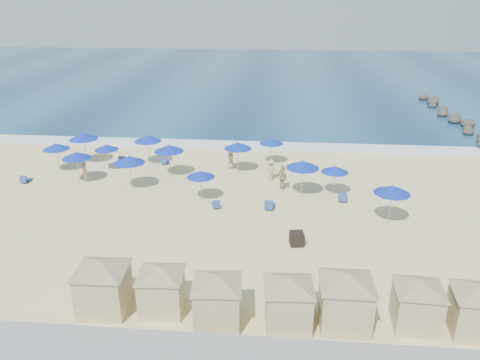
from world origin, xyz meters
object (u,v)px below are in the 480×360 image
at_px(trash_bin, 297,239).
at_px(cabana_6, 478,302).
at_px(cabana_5, 418,297).
at_px(umbrella_7, 238,146).
at_px(cabana_3, 289,295).
at_px(umbrella_2, 106,147).
at_px(umbrella_0, 56,146).
at_px(beachgoer_2, 271,170).
at_px(beachgoer_3, 231,158).
at_px(cabana_1, 161,282).
at_px(rock_jetty, 459,122).
at_px(cabana_4, 346,292).
at_px(umbrella_4, 148,138).
at_px(cabana_0, 102,279).
at_px(cabana_2, 217,292).
at_px(beachgoer_0, 84,170).
at_px(umbrella_8, 303,164).
at_px(umbrella_3, 129,160).
at_px(umbrella_12, 83,136).
at_px(umbrella_5, 169,148).
at_px(umbrella_9, 271,141).
at_px(umbrella_6, 201,174).
at_px(umbrella_1, 76,155).
at_px(umbrella_11, 392,190).
at_px(beachgoer_1, 283,177).
at_px(umbrella_10, 335,169).

relative_size(trash_bin, cabana_6, 0.19).
distance_m(cabana_5, umbrella_7, 20.12).
height_order(cabana_3, umbrella_2, cabana_3).
relative_size(umbrella_0, beachgoer_2, 1.48).
distance_m(umbrella_2, beachgoer_3, 9.96).
xyz_separation_m(cabana_1, beachgoer_3, (1.09, 18.57, -0.61)).
height_order(rock_jetty, cabana_4, cabana_4).
relative_size(trash_bin, cabana_1, 0.19).
height_order(umbrella_0, umbrella_4, umbrella_4).
bearing_deg(beachgoer_2, cabana_0, 70.50).
height_order(cabana_2, beachgoer_0, cabana_2).
bearing_deg(cabana_3, umbrella_8, 85.77).
height_order(cabana_4, beachgoer_2, cabana_4).
distance_m(cabana_3, umbrella_3, 18.02).
bearing_deg(cabana_6, beachgoer_2, 118.52).
distance_m(cabana_0, umbrella_12, 20.72).
xyz_separation_m(umbrella_5, umbrella_9, (7.75, 3.58, -0.31)).
height_order(cabana_0, umbrella_6, cabana_0).
xyz_separation_m(cabana_6, beachgoer_3, (-12.31, 18.85, -0.64)).
bearing_deg(umbrella_1, umbrella_11, -12.16).
height_order(umbrella_0, beachgoer_1, umbrella_0).
distance_m(rock_jetty, umbrella_1, 39.53).
height_order(rock_jetty, cabana_1, cabana_1).
distance_m(rock_jetty, cabana_4, 38.07).
relative_size(beachgoer_1, beachgoer_3, 1.10).
bearing_deg(umbrella_3, cabana_0, -77.37).
distance_m(cabana_3, umbrella_5, 19.13).
height_order(cabana_4, umbrella_5, cabana_4).
bearing_deg(umbrella_2, beachgoer_3, 7.79).
bearing_deg(umbrella_9, beachgoer_0, -159.05).
relative_size(trash_bin, umbrella_1, 0.30).
xyz_separation_m(umbrella_10, beachgoer_1, (-3.60, 0.70, -1.01)).
distance_m(umbrella_1, beachgoer_3, 11.87).
bearing_deg(cabana_1, umbrella_3, 112.70).
relative_size(umbrella_4, umbrella_9, 1.14).
bearing_deg(umbrella_8, beachgoer_2, 128.83).
distance_m(umbrella_4, umbrella_11, 19.95).
height_order(umbrella_2, umbrella_9, umbrella_9).
bearing_deg(umbrella_2, umbrella_10, -10.92).
xyz_separation_m(umbrella_11, umbrella_12, (-23.07, 8.93, 0.13)).
distance_m(cabana_3, umbrella_1, 21.58).
bearing_deg(umbrella_4, cabana_4, -54.19).
bearing_deg(umbrella_6, umbrella_12, 148.72).
distance_m(umbrella_5, beachgoer_1, 9.03).
height_order(cabana_6, umbrella_5, umbrella_5).
xyz_separation_m(umbrella_8, beachgoer_2, (-2.22, 2.76, -1.52)).
xyz_separation_m(umbrella_2, umbrella_3, (3.06, -3.70, 0.36)).
distance_m(umbrella_3, umbrella_5, 3.59).
relative_size(cabana_6, beachgoer_1, 2.24).
distance_m(cabana_6, beachgoer_1, 16.88).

